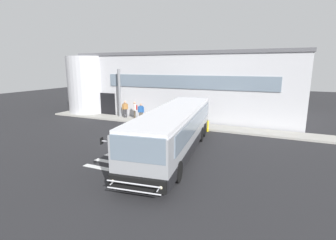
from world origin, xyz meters
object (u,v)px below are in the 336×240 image
entry_support_column (120,93)px  passenger_near_column (125,108)px  safety_bollard_yellow (208,126)px  passenger_at_curb_edge (141,111)px  passenger_by_doorway (135,109)px  bus_main_foreground (175,131)px

entry_support_column → passenger_near_column: 1.69m
passenger_near_column → safety_bollard_yellow: size_ratio=1.86×
entry_support_column → passenger_at_curb_edge: entry_support_column is taller
passenger_at_curb_edge → passenger_near_column: bearing=160.7°
passenger_near_column → safety_bollard_yellow: bearing=-9.6°
passenger_by_doorway → passenger_at_curb_edge: 1.29m
safety_bollard_yellow → entry_support_column: bearing=169.5°
passenger_near_column → safety_bollard_yellow: 9.04m
entry_support_column → bus_main_foreground: (9.14, -7.42, -1.21)m
entry_support_column → safety_bollard_yellow: 10.08m
passenger_by_doorway → safety_bollard_yellow: passenger_by_doorway is taller
entry_support_column → passenger_by_doorway: (2.01, -0.40, -1.43)m
passenger_near_column → passenger_at_curb_edge: bearing=-19.3°
passenger_at_curb_edge → safety_bollard_yellow: (6.60, -0.70, -0.63)m
passenger_at_curb_edge → safety_bollard_yellow: 6.67m
bus_main_foreground → passenger_near_column: bus_main_foreground is taller
entry_support_column → safety_bollard_yellow: bearing=-10.5°
safety_bollard_yellow → bus_main_foreground: bearing=-95.6°
entry_support_column → passenger_near_column: (0.80, -0.30, -1.46)m
bus_main_foreground → passenger_near_column: 10.97m
passenger_near_column → passenger_at_curb_edge: same height
entry_support_column → bus_main_foreground: entry_support_column is taller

